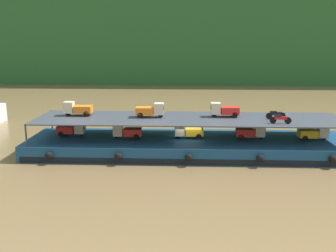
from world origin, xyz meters
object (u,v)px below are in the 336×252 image
(motorcycle_upper_centre, at_px, (275,114))
(mini_truck_lower_bow, at_px, (314,133))
(mini_truck_lower_fore, at_px, (251,132))
(motorcycle_upper_port, at_px, (280,119))
(mini_truck_lower_mid, at_px, (188,131))
(mini_truck_lower_stern, at_px, (72,129))
(mini_truck_upper_fore, at_px, (224,110))
(mini_truck_lower_aft, at_px, (127,131))
(mini_truck_upper_stern, at_px, (78,109))
(cargo_barge, at_px, (188,146))
(mini_truck_upper_mid, at_px, (150,110))

(motorcycle_upper_centre, bearing_deg, mini_truck_lower_bow, -1.42)
(mini_truck_lower_fore, height_order, motorcycle_upper_centre, motorcycle_upper_centre)
(motorcycle_upper_port, bearing_deg, mini_truck_lower_mid, 165.44)
(mini_truck_lower_stern, distance_m, mini_truck_upper_fore, 15.18)
(mini_truck_lower_aft, bearing_deg, mini_truck_lower_fore, 1.52)
(mini_truck_lower_mid, height_order, mini_truck_lower_fore, same)
(mini_truck_lower_fore, distance_m, motorcycle_upper_port, 3.50)
(mini_truck_upper_fore, height_order, motorcycle_upper_centre, mini_truck_upper_fore)
(mini_truck_lower_stern, distance_m, motorcycle_upper_port, 20.02)
(mini_truck_upper_stern, relative_size, motorcycle_upper_port, 1.45)
(mini_truck_lower_mid, distance_m, mini_truck_upper_fore, 4.07)
(mini_truck_upper_fore, bearing_deg, motorcycle_upper_port, -31.09)
(mini_truck_upper_stern, bearing_deg, mini_truck_upper_fore, 0.05)
(mini_truck_lower_stern, distance_m, mini_truck_lower_bow, 23.51)
(mini_truck_upper_stern, xyz_separation_m, motorcycle_upper_port, (19.16, -2.83, -0.26))
(mini_truck_lower_aft, relative_size, mini_truck_upper_fore, 1.01)
(mini_truck_lower_mid, bearing_deg, cargo_barge, -84.11)
(mini_truck_lower_fore, distance_m, mini_truck_upper_mid, 9.91)
(mini_truck_upper_fore, relative_size, motorcycle_upper_port, 1.44)
(mini_truck_lower_mid, bearing_deg, motorcycle_upper_centre, -0.47)
(mini_truck_lower_mid, bearing_deg, mini_truck_lower_bow, -0.77)
(mini_truck_lower_stern, xyz_separation_m, mini_truck_upper_stern, (0.62, 0.23, 2.00))
(mini_truck_upper_mid, bearing_deg, motorcycle_upper_port, -11.25)
(cargo_barge, bearing_deg, mini_truck_upper_fore, 13.18)
(mini_truck_lower_fore, bearing_deg, motorcycle_upper_centre, -1.51)
(mini_truck_upper_stern, relative_size, motorcycle_upper_centre, 1.46)
(mini_truck_lower_aft, bearing_deg, mini_truck_lower_stern, 171.84)
(mini_truck_lower_bow, bearing_deg, motorcycle_upper_centre, 178.58)
(mini_truck_lower_fore, xyz_separation_m, motorcycle_upper_port, (2.18, -2.12, 1.74))
(motorcycle_upper_centre, bearing_deg, mini_truck_upper_mid, 178.55)
(cargo_barge, bearing_deg, mini_truck_upper_stern, 175.84)
(mini_truck_lower_bow, bearing_deg, mini_truck_lower_stern, 178.44)
(mini_truck_upper_fore, bearing_deg, cargo_barge, -166.82)
(mini_truck_upper_fore, bearing_deg, mini_truck_lower_stern, -179.08)
(mini_truck_lower_stern, relative_size, mini_truck_upper_mid, 1.00)
(mini_truck_upper_mid, bearing_deg, mini_truck_upper_stern, 176.29)
(mini_truck_lower_aft, bearing_deg, mini_truck_upper_mid, 13.86)
(mini_truck_lower_bow, height_order, motorcycle_upper_centre, motorcycle_upper_centre)
(mini_truck_lower_aft, distance_m, motorcycle_upper_port, 14.37)
(mini_truck_lower_aft, height_order, mini_truck_lower_bow, same)
(mini_truck_lower_fore, xyz_separation_m, mini_truck_upper_stern, (-16.98, 0.71, 2.00))
(mini_truck_lower_stern, height_order, mini_truck_upper_mid, mini_truck_upper_mid)
(mini_truck_lower_bow, distance_m, mini_truck_upper_stern, 22.99)
(mini_truck_lower_bow, bearing_deg, mini_truck_lower_fore, 178.54)
(mini_truck_lower_aft, xyz_separation_m, mini_truck_upper_stern, (-5.00, 1.03, 2.00))
(mini_truck_lower_mid, bearing_deg, mini_truck_lower_stern, 177.63)
(mini_truck_lower_stern, bearing_deg, motorcycle_upper_port, -7.51)
(cargo_barge, relative_size, mini_truck_upper_fore, 11.27)
(mini_truck_lower_stern, xyz_separation_m, mini_truck_upper_mid, (7.89, -0.25, 2.00))
(mini_truck_lower_stern, height_order, motorcycle_upper_port, motorcycle_upper_port)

